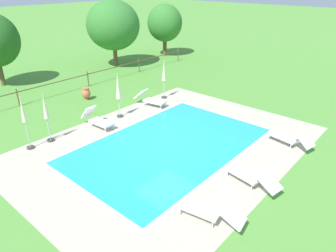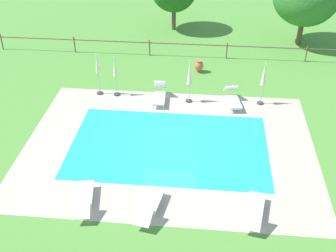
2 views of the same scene
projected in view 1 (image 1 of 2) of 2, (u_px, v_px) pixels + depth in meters
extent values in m
plane|color=#518E38|center=(169.00, 145.00, 13.78)|extent=(160.00, 160.00, 0.00)
cube|color=#B2A893|center=(169.00, 145.00, 13.78)|extent=(12.88, 9.63, 0.01)
cube|color=#23A8C1|center=(169.00, 145.00, 13.78)|extent=(8.75, 5.50, 0.01)
cube|color=#C0B59F|center=(126.00, 127.00, 15.47)|extent=(9.23, 0.24, 0.01)
cube|color=#C0B59F|center=(225.00, 168.00, 12.08)|extent=(9.23, 0.24, 0.01)
cube|color=#C0B59F|center=(223.00, 114.00, 16.84)|extent=(0.24, 5.50, 0.01)
cube|color=#C0B59F|center=(84.00, 193.00, 10.71)|extent=(0.24, 5.50, 0.01)
cube|color=white|center=(101.00, 122.00, 15.20)|extent=(0.66, 1.33, 0.07)
cube|color=white|center=(88.00, 112.00, 15.58)|extent=(0.63, 0.63, 0.68)
cube|color=silver|center=(101.00, 123.00, 15.22)|extent=(0.63, 1.30, 0.04)
cylinder|color=silver|center=(113.00, 127.00, 15.15)|extent=(0.04, 0.04, 0.28)
cylinder|color=silver|center=(105.00, 130.00, 14.79)|extent=(0.04, 0.04, 0.28)
cylinder|color=silver|center=(98.00, 121.00, 15.76)|extent=(0.04, 0.04, 0.28)
cylinder|color=silver|center=(90.00, 124.00, 15.40)|extent=(0.04, 0.04, 0.28)
cube|color=white|center=(200.00, 208.00, 9.53)|extent=(0.81, 1.38, 0.07)
cube|color=white|center=(232.00, 215.00, 8.96)|extent=(0.72, 0.86, 0.47)
cube|color=silver|center=(200.00, 210.00, 9.55)|extent=(0.77, 1.35, 0.04)
cylinder|color=silver|center=(180.00, 211.00, 9.67)|extent=(0.04, 0.04, 0.28)
cylinder|color=silver|center=(188.00, 202.00, 10.06)|extent=(0.04, 0.04, 0.28)
cylinder|color=silver|center=(213.00, 224.00, 9.15)|extent=(0.04, 0.04, 0.28)
cylinder|color=silver|center=(219.00, 214.00, 9.54)|extent=(0.04, 0.04, 0.28)
cube|color=white|center=(155.00, 101.00, 17.81)|extent=(0.82, 1.39, 0.07)
cube|color=white|center=(141.00, 94.00, 18.13)|extent=(0.71, 0.77, 0.61)
cube|color=silver|center=(155.00, 102.00, 17.83)|extent=(0.79, 1.36, 0.04)
cylinder|color=silver|center=(165.00, 104.00, 17.83)|extent=(0.04, 0.04, 0.28)
cylinder|color=silver|center=(160.00, 107.00, 17.43)|extent=(0.04, 0.04, 0.28)
cylinder|color=silver|center=(149.00, 101.00, 18.34)|extent=(0.04, 0.04, 0.28)
cylinder|color=silver|center=(144.00, 104.00, 17.94)|extent=(0.04, 0.04, 0.28)
cube|color=white|center=(244.00, 173.00, 11.23)|extent=(0.82, 1.39, 0.07)
cube|color=white|center=(269.00, 182.00, 10.43)|extent=(0.73, 0.88, 0.43)
cube|color=silver|center=(244.00, 175.00, 11.25)|extent=(0.78, 1.35, 0.04)
cylinder|color=silver|center=(227.00, 173.00, 11.55)|extent=(0.04, 0.04, 0.28)
cylinder|color=silver|center=(236.00, 168.00, 11.84)|extent=(0.04, 0.04, 0.28)
cylinder|color=silver|center=(252.00, 187.00, 10.77)|extent=(0.04, 0.04, 0.28)
cylinder|color=silver|center=(261.00, 182.00, 11.06)|extent=(0.04, 0.04, 0.28)
cube|color=white|center=(284.00, 136.00, 13.85)|extent=(0.84, 1.39, 0.07)
cube|color=white|center=(305.00, 139.00, 13.04)|extent=(0.72, 0.81, 0.56)
cube|color=silver|center=(283.00, 137.00, 13.88)|extent=(0.80, 1.36, 0.04)
cylinder|color=silver|center=(269.00, 137.00, 14.18)|extent=(0.04, 0.04, 0.28)
cylinder|color=silver|center=(276.00, 134.00, 14.46)|extent=(0.04, 0.04, 0.28)
cylinder|color=silver|center=(291.00, 146.00, 13.39)|extent=(0.04, 0.04, 0.28)
cylinder|color=silver|center=(297.00, 143.00, 13.68)|extent=(0.04, 0.04, 0.28)
cylinder|color=#383838|center=(120.00, 116.00, 16.57)|extent=(0.32, 0.32, 0.08)
cylinder|color=#B2B5B7|center=(119.00, 108.00, 16.37)|extent=(0.04, 0.04, 1.04)
cone|color=beige|center=(118.00, 87.00, 15.86)|extent=(0.27, 0.27, 1.30)
sphere|color=beige|center=(117.00, 74.00, 15.57)|extent=(0.05, 0.05, 0.05)
cylinder|color=#383838|center=(51.00, 140.00, 14.11)|extent=(0.32, 0.32, 0.08)
cylinder|color=#B2B5B7|center=(49.00, 130.00, 13.89)|extent=(0.04, 0.04, 1.14)
cone|color=beige|center=(45.00, 107.00, 13.41)|extent=(0.21, 0.21, 1.08)
sphere|color=beige|center=(42.00, 94.00, 13.17)|extent=(0.05, 0.05, 0.05)
cylinder|color=#383838|center=(164.00, 97.00, 19.17)|extent=(0.32, 0.32, 0.08)
cylinder|color=#B2B5B7|center=(164.00, 89.00, 18.95)|extent=(0.04, 0.04, 1.11)
cone|color=beige|center=(164.00, 71.00, 18.45)|extent=(0.25, 0.25, 1.22)
sphere|color=beige|center=(164.00, 60.00, 18.18)|extent=(0.05, 0.05, 0.05)
cylinder|color=#383838|center=(31.00, 147.00, 13.50)|extent=(0.32, 0.32, 0.08)
cylinder|color=#B2B5B7|center=(28.00, 135.00, 13.24)|extent=(0.04, 0.04, 1.29)
cone|color=beige|center=(22.00, 110.00, 12.74)|extent=(0.20, 0.20, 1.04)
sphere|color=beige|center=(20.00, 98.00, 12.51)|extent=(0.05, 0.05, 0.05)
cylinder|color=#B7663D|center=(87.00, 99.00, 18.90)|extent=(0.28, 0.28, 0.08)
ellipsoid|color=#B7663D|center=(86.00, 93.00, 18.75)|extent=(0.51, 0.51, 0.64)
cylinder|color=#B7663D|center=(86.00, 88.00, 18.61)|extent=(0.38, 0.38, 0.06)
cylinder|color=brown|center=(18.00, 98.00, 17.73)|extent=(0.08, 0.08, 1.05)
cylinder|color=brown|center=(88.00, 79.00, 21.02)|extent=(0.08, 0.08, 1.05)
cylinder|color=brown|center=(139.00, 65.00, 24.31)|extent=(0.08, 0.08, 1.05)
cylinder|color=brown|center=(178.00, 55.00, 27.60)|extent=(0.08, 0.08, 1.05)
cube|color=brown|center=(55.00, 82.00, 19.24)|extent=(24.12, 0.05, 0.05)
cylinder|color=brown|center=(115.00, 55.00, 25.82)|extent=(0.34, 0.34, 1.82)
ellipsoid|color=#33752D|center=(113.00, 25.00, 24.79)|extent=(4.23, 4.23, 3.93)
cylinder|color=brown|center=(165.00, 46.00, 29.36)|extent=(0.36, 0.36, 1.72)
ellipsoid|color=#33752D|center=(165.00, 23.00, 28.45)|extent=(3.19, 3.19, 3.34)
cylinder|color=brown|center=(1.00, 73.00, 21.09)|extent=(0.30, 0.30, 1.75)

